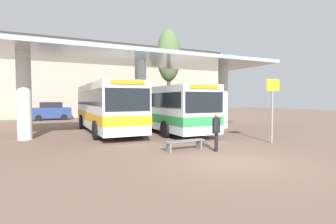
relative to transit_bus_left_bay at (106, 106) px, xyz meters
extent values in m
plane|color=#755B4C|center=(2.04, -10.73, -1.85)|extent=(100.00, 100.00, 0.00)
cube|color=tan|center=(2.04, 16.36, 3.07)|extent=(40.00, 0.50, 9.85)
cube|color=#332D2D|center=(2.04, 16.36, 6.81)|extent=(40.00, 0.58, 2.36)
cylinder|color=silver|center=(-4.92, -1.31, 0.61)|extent=(0.77, 0.77, 4.91)
cylinder|color=silver|center=(2.04, -1.31, 0.61)|extent=(0.77, 0.77, 4.91)
cylinder|color=silver|center=(9.01, -1.31, 0.61)|extent=(0.77, 0.77, 4.91)
cube|color=#93A3A8|center=(2.04, -1.31, 3.18)|extent=(18.93, 6.57, 0.24)
cube|color=silver|center=(0.00, 0.01, -0.02)|extent=(2.73, 10.51, 2.95)
cube|color=black|center=(0.00, 0.01, 0.54)|extent=(2.76, 10.09, 0.94)
cube|color=orange|center=(0.00, 0.01, -0.68)|extent=(2.77, 10.55, 0.53)
cube|color=black|center=(-0.08, -5.26, 0.42)|extent=(2.37, 0.09, 1.18)
cube|color=orange|center=(-0.08, -5.26, 1.31)|extent=(1.80, 0.08, 0.22)
cylinder|color=black|center=(-1.34, -3.22, -1.30)|extent=(0.30, 1.10, 1.09)
cylinder|color=black|center=(1.24, -3.26, -1.30)|extent=(0.30, 1.10, 1.09)
cylinder|color=black|center=(-1.25, 2.91, -1.30)|extent=(0.30, 1.10, 1.09)
cylinder|color=black|center=(1.33, 2.87, -1.30)|extent=(0.30, 1.10, 1.09)
cube|color=silver|center=(3.92, -0.57, -0.14)|extent=(2.86, 11.87, 2.76)
cube|color=black|center=(3.92, -0.57, 0.39)|extent=(2.89, 11.40, 0.88)
cube|color=#2D934C|center=(3.92, -0.57, -0.76)|extent=(2.90, 11.91, 0.50)
cube|color=black|center=(3.75, -6.50, 0.28)|extent=(2.32, 0.13, 1.11)
cube|color=orange|center=(3.75, -6.50, 1.11)|extent=(1.77, 0.10, 0.22)
cylinder|color=black|center=(2.55, -4.19, -1.34)|extent=(0.31, 1.03, 1.02)
cylinder|color=black|center=(5.08, -4.26, -1.34)|extent=(0.31, 1.03, 1.02)
cylinder|color=black|center=(2.75, 2.71, -1.34)|extent=(0.31, 1.03, 1.02)
cylinder|color=black|center=(5.27, 2.64, -1.34)|extent=(0.31, 1.03, 1.02)
cube|color=slate|center=(1.60, -8.10, -1.41)|extent=(1.94, 0.44, 0.04)
cube|color=slate|center=(0.82, -8.10, -1.64)|extent=(0.07, 0.37, 0.42)
cube|color=slate|center=(2.37, -8.10, -1.64)|extent=(0.07, 0.37, 0.42)
cylinder|color=gray|center=(6.72, -8.33, -0.49)|extent=(0.09, 0.09, 2.72)
cube|color=gold|center=(6.72, -8.33, 1.17)|extent=(0.90, 0.06, 0.60)
cylinder|color=black|center=(2.70, -8.92, -1.45)|extent=(0.16, 0.16, 0.81)
cylinder|color=black|center=(2.82, -8.83, -1.45)|extent=(0.16, 0.16, 0.81)
cube|color=black|center=(2.76, -8.87, -0.71)|extent=(0.49, 0.46, 0.67)
sphere|color=#89664C|center=(2.76, -8.87, -0.28)|extent=(0.18, 0.18, 0.18)
cylinder|color=black|center=(2.55, -9.03, -0.70)|extent=(0.12, 0.12, 0.57)
cylinder|color=black|center=(2.97, -8.71, -0.70)|extent=(0.12, 0.12, 0.57)
cylinder|color=#473A2B|center=(7.92, 6.27, 0.82)|extent=(0.38, 0.38, 5.34)
ellipsoid|color=#516B3D|center=(7.92, 6.27, 4.98)|extent=(2.46, 2.46, 5.41)
cube|color=navy|center=(-3.04, 13.78, -1.05)|extent=(4.16, 1.86, 1.14)
cube|color=#1E2328|center=(-3.04, 13.78, -0.17)|extent=(2.30, 1.68, 0.61)
cylinder|color=black|center=(-1.78, 14.70, -1.53)|extent=(0.65, 0.23, 0.64)
cylinder|color=black|center=(-1.74, 12.92, -1.53)|extent=(0.65, 0.23, 0.64)
cylinder|color=black|center=(-4.34, 14.64, -1.53)|extent=(0.65, 0.23, 0.64)
cylinder|color=black|center=(-4.30, 12.87, -1.53)|extent=(0.65, 0.23, 0.64)
camera|label=1|loc=(-4.14, -18.15, 0.42)|focal=28.00mm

